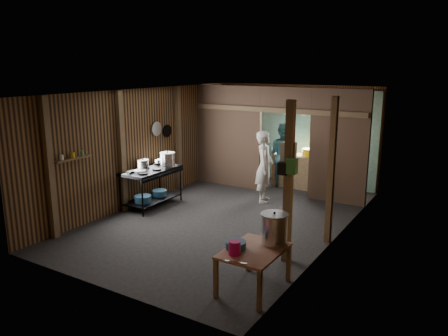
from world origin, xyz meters
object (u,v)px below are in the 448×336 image
Objects in this scene: yellow_tub at (309,152)px; cook at (264,167)px; gas_range at (152,187)px; stock_pot at (274,229)px; prep_table at (254,269)px; pink_bucket at (235,248)px; stove_pot_large at (168,160)px.

cook is (-0.46, -1.58, -0.11)m from yellow_tub.
stock_pot is at bearing -25.44° from gas_range.
gas_range reaches higher than prep_table.
cook reaches higher than gas_range.
prep_table is 2.15× the size of stock_pot.
gas_range is 7.37× the size of pink_bucket.
cook reaches higher than prep_table.
cook is at bearing 38.58° from gas_range.
stock_pot is at bearing 67.45° from prep_table.
pink_bucket is (-0.15, -0.29, 0.40)m from prep_table.
stock_pot is at bearing -31.09° from stove_pot_large.
stock_pot is (3.85, -1.83, 0.39)m from gas_range.
gas_range is 4.33× the size of yellow_tub.
stove_pot_large is at bearing -129.51° from yellow_tub.
stock_pot is 1.41× the size of yellow_tub.
yellow_tub is at bearing 105.41° from stock_pot.
pink_bucket is 0.59× the size of yellow_tub.
stove_pot_large reaches higher than pink_bucket.
stove_pot_large is 3.62m from yellow_tub.
pink_bucket is at bearing -34.68° from gas_range.
gas_range is 1.43× the size of prep_table.
pink_bucket is at bearing -40.06° from stove_pot_large.
stock_pot is at bearing -171.51° from cook.
prep_table is 0.51m from pink_bucket.
stock_pot is (3.68, -2.22, -0.19)m from stove_pot_large.
yellow_tub reaches higher than prep_table.
stove_pot_large is at bearing 66.33° from gas_range.
cook is (-1.55, 4.07, 0.13)m from pink_bucket.
cook is at bearing -106.39° from yellow_tub.
stove_pot_large is at bearing 103.70° from cook.
gas_range is at bearing -127.87° from yellow_tub.
yellow_tub is at bearing 50.49° from stove_pot_large.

